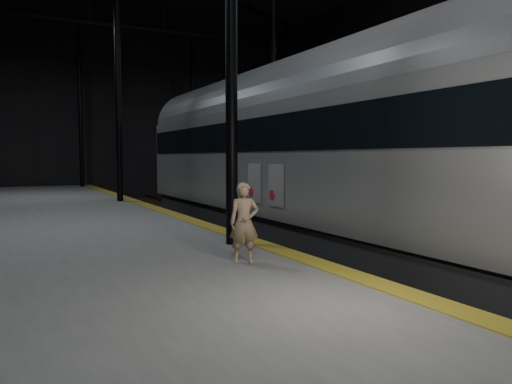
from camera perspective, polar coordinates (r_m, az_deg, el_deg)
ground at (r=16.48m, az=3.74°, el=-6.18°), size 44.00×44.00×0.00m
platform_left at (r=14.21m, az=-23.51°, el=-6.10°), size 9.00×43.80×1.00m
platform_right at (r=21.18m, az=21.55°, el=-2.81°), size 9.00×43.80×1.00m
tactile_strip at (r=14.96m, az=-7.06°, el=-3.34°), size 0.50×43.80×0.01m
track at (r=16.47m, az=3.74°, el=-5.95°), size 2.40×43.00×0.24m
train at (r=15.39m, az=5.65°, el=5.34°), size 3.28×21.96×5.87m
woman at (r=9.03m, az=-1.36°, el=-3.52°), size 0.62×0.52×1.46m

